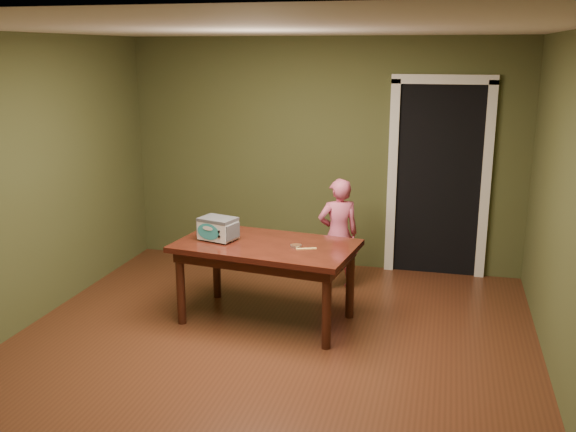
% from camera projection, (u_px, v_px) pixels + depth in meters
% --- Properties ---
extents(floor, '(5.00, 5.00, 0.00)m').
position_uv_depth(floor, '(262.00, 358.00, 5.26)').
color(floor, '#522817').
rests_on(floor, ground).
extents(room_shell, '(4.52, 5.02, 2.61)m').
position_uv_depth(room_shell, '(259.00, 151.00, 4.83)').
color(room_shell, '#444A27').
rests_on(room_shell, ground).
extents(doorway, '(1.10, 0.66, 2.25)m').
position_uv_depth(doorway, '(439.00, 176.00, 7.30)').
color(doorway, black).
rests_on(doorway, ground).
extents(dining_table, '(1.70, 1.10, 0.75)m').
position_uv_depth(dining_table, '(266.00, 254.00, 5.83)').
color(dining_table, black).
rests_on(dining_table, floor).
extents(toy_oven, '(0.39, 0.31, 0.21)m').
position_uv_depth(toy_oven, '(218.00, 228.00, 5.88)').
color(toy_oven, '#4C4F54').
rests_on(toy_oven, dining_table).
extents(baking_pan, '(0.10, 0.10, 0.02)m').
position_uv_depth(baking_pan, '(296.00, 246.00, 5.70)').
color(baking_pan, silver).
rests_on(baking_pan, dining_table).
extents(spatula, '(0.18, 0.09, 0.01)m').
position_uv_depth(spatula, '(306.00, 249.00, 5.64)').
color(spatula, '#F8CB6C').
rests_on(spatula, dining_table).
extents(child, '(0.51, 0.44, 1.19)m').
position_uv_depth(child, '(338.00, 234.00, 6.65)').
color(child, '#E55E83').
rests_on(child, floor).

